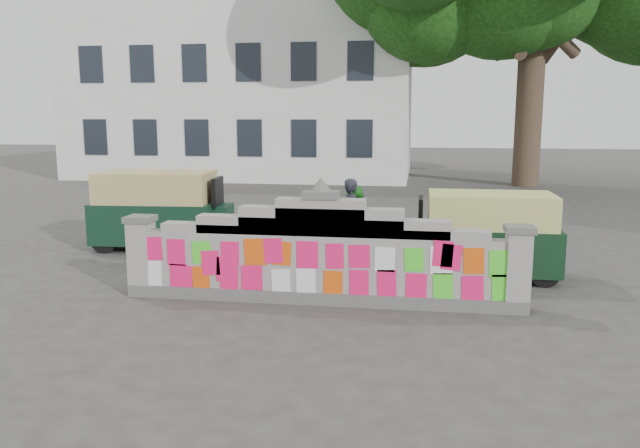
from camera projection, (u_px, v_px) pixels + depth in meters
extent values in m
plane|color=#383533|center=(321.00, 302.00, 10.02)|extent=(100.00, 100.00, 0.00)
cube|color=#4C4C49|center=(321.00, 296.00, 10.00)|extent=(6.40, 0.42, 0.20)
cube|color=gray|center=(321.00, 266.00, 9.92)|extent=(6.40, 0.32, 1.00)
cube|color=gray|center=(321.00, 231.00, 9.82)|extent=(5.20, 0.32, 0.14)
cube|color=gray|center=(321.00, 226.00, 9.81)|extent=(4.00, 0.32, 0.28)
cube|color=gray|center=(321.00, 221.00, 9.79)|extent=(2.60, 0.32, 0.44)
cube|color=gray|center=(321.00, 217.00, 9.78)|extent=(1.40, 0.32, 0.58)
cube|color=#4C4C49|center=(321.00, 195.00, 9.72)|extent=(0.55, 0.36, 0.12)
cone|color=#4C4C49|center=(321.00, 185.00, 9.69)|extent=(0.36, 0.36, 0.22)
cube|color=gray|center=(142.00, 258.00, 10.38)|extent=(0.36, 0.40, 1.24)
cube|color=#4C4C49|center=(140.00, 219.00, 10.26)|extent=(0.44, 0.44, 0.10)
cube|color=gray|center=(517.00, 272.00, 9.45)|extent=(0.36, 0.40, 1.24)
cube|color=#4C4C49|center=(520.00, 229.00, 9.33)|extent=(0.44, 0.44, 0.10)
cube|color=silver|center=(252.00, 95.00, 31.82)|extent=(16.00, 10.00, 8.00)
cylinder|color=#38281E|center=(529.00, 115.00, 26.09)|extent=(1.10, 1.10, 6.00)
imported|color=black|center=(352.00, 245.00, 12.32)|extent=(1.78, 1.22, 0.89)
imported|color=black|center=(352.00, 229.00, 12.27)|extent=(0.55, 0.65, 1.50)
imported|color=green|center=(354.00, 226.00, 12.38)|extent=(0.63, 0.79, 1.59)
cube|color=black|center=(158.00, 221.00, 14.01)|extent=(2.78, 1.65, 0.89)
cube|color=tan|center=(156.00, 187.00, 13.88)|extent=(2.55, 1.58, 0.67)
cube|color=black|center=(218.00, 222.00, 13.91)|extent=(0.62, 0.82, 0.78)
cube|color=black|center=(218.00, 192.00, 13.79)|extent=(0.15, 0.78, 0.67)
cylinder|color=black|center=(224.00, 237.00, 13.95)|extent=(0.57, 0.18, 0.56)
cylinder|color=black|center=(104.00, 241.00, 13.55)|extent=(0.57, 0.18, 0.56)
cylinder|color=black|center=(126.00, 230.00, 14.75)|extent=(0.57, 0.18, 0.56)
cube|color=black|center=(489.00, 248.00, 11.49)|extent=(2.43, 1.31, 0.81)
cube|color=#BDBE65|center=(491.00, 210.00, 11.37)|extent=(2.22, 1.26, 0.61)
cube|color=black|center=(420.00, 246.00, 11.68)|extent=(0.51, 0.71, 0.71)
cube|color=black|center=(420.00, 214.00, 11.58)|extent=(0.08, 0.71, 0.61)
cylinder|color=black|center=(414.00, 261.00, 11.75)|extent=(0.51, 0.12, 0.51)
cylinder|color=black|center=(534.00, 259.00, 11.94)|extent=(0.51, 0.12, 0.51)
cylinder|color=black|center=(545.00, 273.00, 10.86)|extent=(0.51, 0.12, 0.51)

